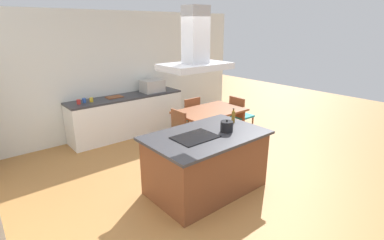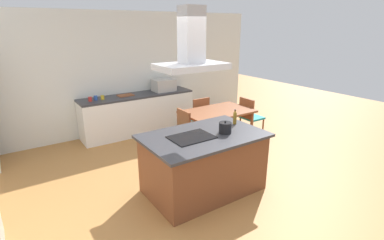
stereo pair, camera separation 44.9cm
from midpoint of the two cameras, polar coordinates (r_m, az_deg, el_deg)
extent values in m
plane|color=#AD753D|center=(5.69, -10.00, -7.11)|extent=(16.00, 16.00, 0.00)
cube|color=silver|center=(6.82, -18.16, 8.40)|extent=(7.20, 0.10, 2.70)
cube|color=brown|center=(4.38, -0.22, -8.58)|extent=(1.64, 1.02, 0.86)
cube|color=#333338|center=(4.20, -0.23, -3.09)|extent=(1.74, 1.12, 0.04)
cube|color=black|center=(4.07, -2.53, -3.44)|extent=(0.60, 0.44, 0.01)
cylinder|color=black|center=(4.27, 3.85, -1.33)|extent=(0.19, 0.19, 0.16)
sphere|color=black|center=(4.24, 3.88, -0.16)|extent=(0.03, 0.03, 0.03)
cone|color=black|center=(4.34, 4.93, -0.91)|extent=(0.06, 0.03, 0.04)
cylinder|color=olive|center=(4.68, 5.39, 0.57)|extent=(0.06, 0.06, 0.19)
cylinder|color=olive|center=(4.65, 5.43, 1.89)|extent=(0.03, 0.03, 0.04)
cylinder|color=black|center=(4.64, 5.44, 2.18)|extent=(0.03, 0.03, 0.01)
cube|color=white|center=(6.79, -14.37, 0.69)|extent=(2.59, 0.62, 0.86)
cube|color=#333338|center=(6.67, -14.67, 4.37)|extent=(2.59, 0.62, 0.04)
cube|color=#B2AFAA|center=(6.95, -9.67, 6.59)|extent=(0.50, 0.38, 0.28)
cylinder|color=red|center=(6.28, -23.28, 3.25)|extent=(0.08, 0.08, 0.09)
cylinder|color=#2D56B2|center=(6.36, -22.32, 3.54)|extent=(0.08, 0.08, 0.09)
cylinder|color=gold|center=(6.36, -21.08, 3.69)|extent=(0.08, 0.08, 0.09)
cube|color=brown|center=(6.61, -16.90, 4.31)|extent=(0.34, 0.24, 0.02)
cube|color=brown|center=(5.92, 1.40, 1.74)|extent=(1.40, 0.90, 0.04)
cylinder|color=brown|center=(5.40, -1.00, -4.14)|extent=(0.06, 0.06, 0.71)
cylinder|color=brown|center=(6.20, 7.95, -1.31)|extent=(0.06, 0.06, 0.71)
cylinder|color=brown|center=(5.95, -5.49, -2.05)|extent=(0.06, 0.06, 0.71)
cylinder|color=brown|center=(6.69, 3.28, 0.30)|extent=(0.06, 0.06, 0.71)
cube|color=teal|center=(6.56, -2.95, 0.64)|extent=(0.42, 0.42, 0.04)
cube|color=brown|center=(6.35, -1.94, 2.31)|extent=(0.42, 0.04, 0.44)
cylinder|color=brown|center=(6.67, -5.08, -1.15)|extent=(0.04, 0.04, 0.41)
cylinder|color=brown|center=(6.87, -2.63, -0.51)|extent=(0.04, 0.04, 0.41)
cylinder|color=brown|center=(6.39, -3.23, -1.97)|extent=(0.04, 0.04, 0.41)
cylinder|color=brown|center=(6.60, -0.73, -1.28)|extent=(0.04, 0.04, 0.41)
cube|color=teal|center=(5.44, -6.58, -3.22)|extent=(0.42, 0.42, 0.04)
cube|color=brown|center=(5.46, -5.01, -0.42)|extent=(0.04, 0.42, 0.44)
cylinder|color=brown|center=(5.30, -7.04, -6.49)|extent=(0.04, 0.04, 0.41)
cylinder|color=brown|center=(5.58, -9.07, -5.27)|extent=(0.04, 0.04, 0.41)
cylinder|color=brown|center=(5.48, -3.88, -5.51)|extent=(0.04, 0.04, 0.41)
cylinder|color=brown|center=(5.75, -6.00, -4.39)|extent=(0.04, 0.04, 0.41)
cube|color=teal|center=(6.68, 7.84, 0.81)|extent=(0.42, 0.42, 0.04)
cube|color=brown|center=(6.48, 6.79, 2.52)|extent=(0.04, 0.42, 0.44)
cylinder|color=brown|center=(6.99, 7.68, -0.33)|extent=(0.04, 0.04, 0.41)
cylinder|color=brown|center=(6.77, 9.91, -1.07)|extent=(0.04, 0.04, 0.41)
cylinder|color=brown|center=(6.74, 5.60, -0.96)|extent=(0.04, 0.04, 0.41)
cylinder|color=brown|center=(6.51, 7.85, -1.75)|extent=(0.04, 0.04, 0.41)
cube|color=#ADADB2|center=(3.82, -2.74, 10.44)|extent=(0.90, 0.55, 0.08)
cube|color=#ADADB2|center=(3.78, -2.83, 16.30)|extent=(0.28, 0.24, 0.70)
camera|label=1|loc=(0.22, -92.86, -0.94)|focal=27.21mm
camera|label=2|loc=(0.22, 87.14, 0.94)|focal=27.21mm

